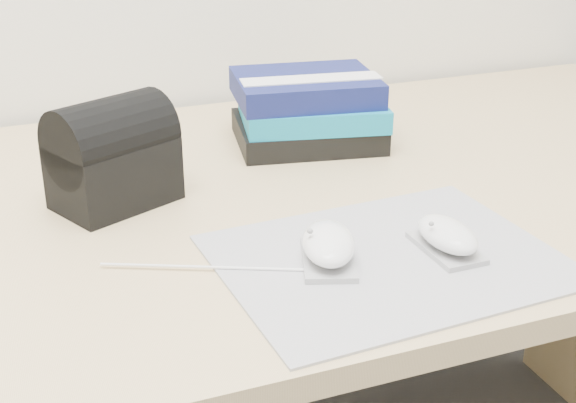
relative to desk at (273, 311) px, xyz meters
name	(u,v)px	position (x,y,z in m)	size (l,w,h in m)	color
desk	(273,311)	(0.00, 0.00, 0.00)	(1.60, 0.80, 0.73)	tan
mousepad	(388,259)	(0.03, -0.30, 0.24)	(0.37, 0.29, 0.00)	gray
mouse_rear	(328,246)	(-0.04, -0.28, 0.26)	(0.09, 0.12, 0.04)	#A4A4A6
mouse_front	(447,237)	(0.10, -0.31, 0.25)	(0.05, 0.10, 0.04)	#9D9C9F
usb_cable	(210,267)	(-0.16, -0.25, 0.24)	(0.00, 0.00, 0.24)	white
book_stack	(308,110)	(0.09, 0.09, 0.29)	(0.25, 0.21, 0.11)	black
pouch	(112,154)	(-0.23, -0.04, 0.30)	(0.17, 0.15, 0.14)	black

